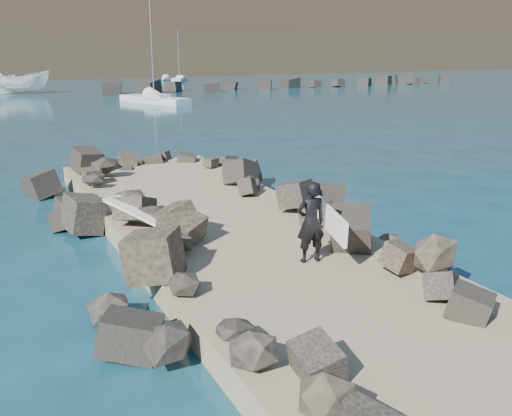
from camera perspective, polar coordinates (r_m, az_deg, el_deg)
The scene contains 11 objects.
ground at distance 15.67m, azimuth -1.63°, elevation -4.39°, with size 800.00×800.00×0.00m, color #0F384C.
jetty at distance 13.89m, azimuth 1.84°, elevation -5.78°, with size 6.00×26.00×0.60m, color #8C7759.
riprap_left at distance 13.25m, azimuth -10.40°, elevation -6.22°, with size 2.60×22.00×1.00m, color #262421.
riprap_right at distance 15.70m, azimuth 10.36°, elevation -2.68°, with size 2.60×22.00×1.00m, color black.
breakwater_secondary at distance 79.93m, azimuth 4.76°, elevation 12.31°, with size 52.00×4.00×1.20m, color black.
headland at distance 174.44m, azimuth -22.18°, elevation 18.19°, with size 360.00×140.00×32.00m, color #2D4919.
surfboard_resting at distance 15.50m, azimuth -11.35°, elevation -0.89°, with size 0.58×2.31×0.08m, color white.
boat_imported at distance 74.92m, azimuth -22.50°, elevation 11.51°, with size 2.56×6.81×2.63m, color white.
surfer_with_board at distance 13.10m, azimuth 5.74°, elevation -1.34°, with size 1.13×2.33×1.91m.
sailboat_c at distance 58.62m, azimuth -10.12°, elevation 10.62°, with size 5.17×8.93×10.49m.
sailboat_d at distance 96.00m, azimuth -7.65°, elevation 12.65°, with size 4.46×6.55×8.07m.
Camera 1 is at (-6.13, -13.37, 5.41)m, focal length 40.00 mm.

